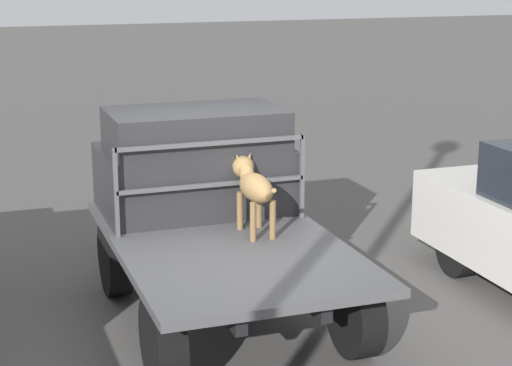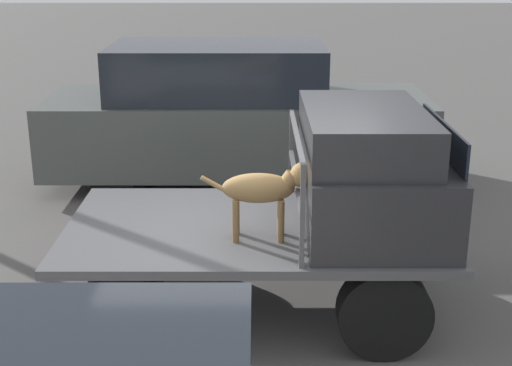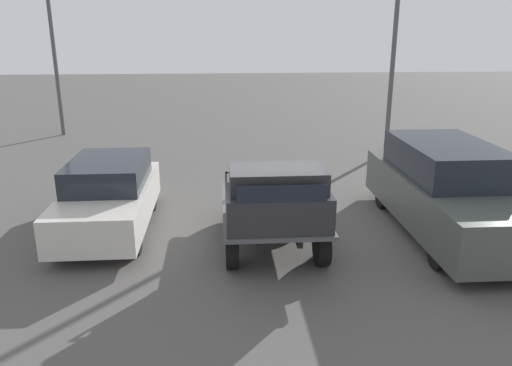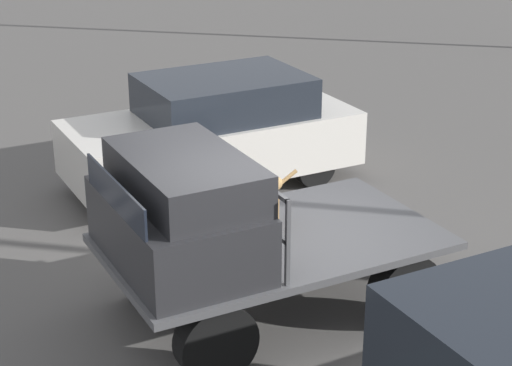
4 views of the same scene
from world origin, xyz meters
TOP-DOWN VIEW (x-y plane):
  - ground_plane at (0.00, 0.00)m, footprint 80.00×80.00m
  - flatbed_truck at (0.00, 0.00)m, footprint 3.43×2.03m
  - truck_cab at (1.02, 0.00)m, footprint 1.23×1.91m
  - truck_headboard at (0.37, 0.00)m, footprint 0.04×1.91m
  - dog at (0.11, -0.33)m, footprint 1.02×0.26m
  - parked_sedan at (-0.99, -3.51)m, footprint 4.09×1.76m

SIDE VIEW (x-z plane):
  - ground_plane at x=0.00m, z-range 0.00..0.00m
  - flatbed_truck at x=0.00m, z-range 0.18..1.02m
  - parked_sedan at x=-0.99m, z-range 0.00..1.59m
  - dog at x=0.11m, z-range 0.94..1.65m
  - truck_cab at x=1.02m, z-range 0.81..1.88m
  - truck_headboard at x=0.37m, z-range 0.98..1.83m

